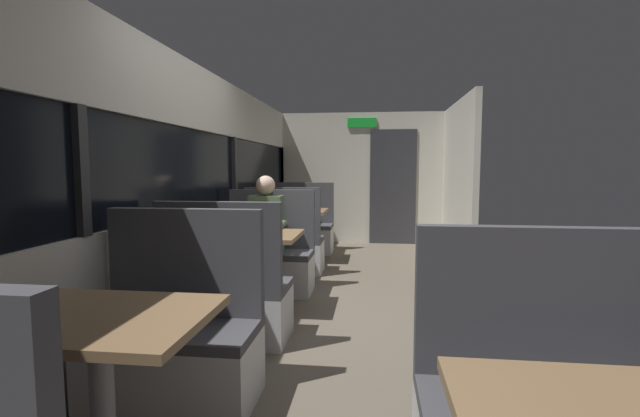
% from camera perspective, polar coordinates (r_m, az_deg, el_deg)
% --- Properties ---
extents(ground_plane, '(3.30, 9.20, 0.02)m').
position_cam_1_polar(ground_plane, '(4.01, 3.30, -14.50)').
color(ground_plane, '#665B4C').
extents(carriage_window_panel_left, '(0.09, 8.48, 2.30)m').
position_cam_1_polar(carriage_window_panel_left, '(4.13, -17.12, 1.74)').
color(carriage_window_panel_left, beige).
rests_on(carriage_window_panel_left, ground_plane).
extents(carriage_end_bulkhead, '(2.90, 0.11, 2.30)m').
position_cam_1_polar(carriage_end_bulkhead, '(7.96, 5.74, 3.77)').
color(carriage_end_bulkhead, beige).
rests_on(carriage_end_bulkhead, ground_plane).
extents(carriage_aisle_panel_right, '(0.08, 2.40, 2.30)m').
position_cam_1_polar(carriage_aisle_panel_right, '(6.88, 17.20, 3.42)').
color(carriage_aisle_panel_right, beige).
rests_on(carriage_aisle_panel_right, ground_plane).
extents(dining_table_near_window, '(0.90, 0.70, 0.74)m').
position_cam_1_polar(dining_table_near_window, '(2.14, -26.33, -14.56)').
color(dining_table_near_window, '#9E9EA3').
rests_on(dining_table_near_window, ground_plane).
extents(bench_near_window_facing_entry, '(0.95, 0.50, 1.10)m').
position_cam_1_polar(bench_near_window_facing_entry, '(2.82, -17.93, -16.14)').
color(bench_near_window_facing_entry, silver).
rests_on(bench_near_window_facing_entry, ground_plane).
extents(dining_table_mid_window, '(0.90, 0.70, 0.74)m').
position_cam_1_polar(dining_table_mid_window, '(4.18, -8.84, -4.51)').
color(dining_table_mid_window, '#9E9EA3').
rests_on(dining_table_mid_window, ground_plane).
extents(bench_mid_window_facing_end, '(0.95, 0.50, 1.10)m').
position_cam_1_polar(bench_mid_window_facing_end, '(3.60, -11.86, -11.25)').
color(bench_mid_window_facing_end, silver).
rests_on(bench_mid_window_facing_end, ground_plane).
extents(bench_mid_window_facing_entry, '(0.95, 0.50, 1.10)m').
position_cam_1_polar(bench_mid_window_facing_entry, '(4.91, -6.54, -6.72)').
color(bench_mid_window_facing_entry, silver).
rests_on(bench_mid_window_facing_entry, ground_plane).
extents(dining_table_far_window, '(0.90, 0.70, 0.74)m').
position_cam_1_polar(dining_table_far_window, '(6.39, -3.24, -1.06)').
color(dining_table_far_window, '#9E9EA3').
rests_on(dining_table_far_window, ground_plane).
extents(bench_far_window_facing_end, '(0.95, 0.50, 1.10)m').
position_cam_1_polar(bench_far_window_facing_end, '(5.76, -4.46, -4.91)').
color(bench_far_window_facing_end, silver).
rests_on(bench_far_window_facing_end, ground_plane).
extents(bench_far_window_facing_entry, '(0.95, 0.50, 1.10)m').
position_cam_1_polar(bench_far_window_facing_entry, '(7.12, -2.22, -2.93)').
color(bench_far_window_facing_entry, silver).
rests_on(bench_far_window_facing_entry, ground_plane).
extents(seated_passenger, '(0.47, 0.55, 1.26)m').
position_cam_1_polar(seated_passenger, '(4.80, -6.77, -4.46)').
color(seated_passenger, '#26262D').
rests_on(seated_passenger, ground_plane).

